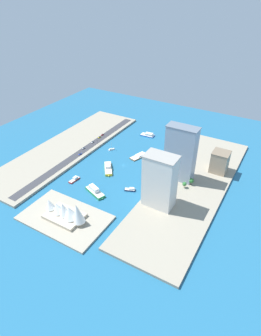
{
  "coord_description": "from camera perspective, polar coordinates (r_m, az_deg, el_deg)",
  "views": [
    {
      "loc": [
        -152.08,
        241.81,
        183.97
      ],
      "look_at": [
        -12.4,
        3.81,
        2.34
      ],
      "focal_mm": 30.26,
      "sensor_mm": 36.0,
      "label": 1
    }
  ],
  "objects": [
    {
      "name": "park_tree_cluster",
      "position": [
        305.01,
        11.65,
        -2.76
      ],
      "size": [
        9.09,
        13.51,
        7.87
      ],
      "color": "brown",
      "rests_on": "quay_west"
    },
    {
      "name": "taxi_yellow_cab",
      "position": [
        398.17,
        -6.28,
        6.2
      ],
      "size": [
        1.99,
        5.09,
        1.65
      ],
      "color": "black",
      "rests_on": "road_strip"
    },
    {
      "name": "traffic_light_waterfront",
      "position": [
        379.86,
        -6.73,
        5.34
      ],
      "size": [
        0.36,
        0.36,
        6.5
      ],
      "color": "black",
      "rests_on": "quay_east"
    },
    {
      "name": "tower_tall_glass",
      "position": [
        302.26,
        10.03,
        2.92
      ],
      "size": [
        32.93,
        15.4,
        61.47
      ],
      "color": "#8C9EB2",
      "rests_on": "quay_west"
    },
    {
      "name": "tugboat_red",
      "position": [
        319.42,
        -11.23,
        -2.27
      ],
      "size": [
        5.7,
        15.03,
        3.78
      ],
      "color": "red",
      "rests_on": "ground_plane"
    },
    {
      "name": "yacht_sleek_gray",
      "position": [
        393.74,
        8.45,
        5.31
      ],
      "size": [
        11.81,
        15.84,
        3.09
      ],
      "color": "#999EA3",
      "rests_on": "ground_plane"
    },
    {
      "name": "hotel_broad_white",
      "position": [
        263.32,
        5.9,
        -2.67
      ],
      "size": [
        30.27,
        18.91,
        54.44
      ],
      "color": "silver",
      "rests_on": "quay_west"
    },
    {
      "name": "ferry_yellow_fast",
      "position": [
        331.63,
        -4.52,
        -0.02
      ],
      "size": [
        22.79,
        26.92,
        5.95
      ],
      "color": "yellow",
      "rests_on": "ground_plane"
    },
    {
      "name": "catamaran_blue",
      "position": [
        407.26,
        3.56,
        6.7
      ],
      "size": [
        21.02,
        10.72,
        4.44
      ],
      "color": "blue",
      "rests_on": "ground_plane"
    },
    {
      "name": "apartment_midrise_tan",
      "position": [
        333.3,
        17.54,
        1.2
      ],
      "size": [
        18.65,
        18.64,
        24.85
      ],
      "color": "tan",
      "rests_on": "quay_west"
    },
    {
      "name": "road_strip",
      "position": [
        369.66,
        -9.55,
        3.49
      ],
      "size": [
        10.42,
        228.0,
        0.15
      ],
      "primitive_type": "cube",
      "color": "#38383D",
      "rests_on": "quay_east"
    },
    {
      "name": "pickup_red",
      "position": [
        404.81,
        -5.67,
        6.71
      ],
      "size": [
        1.96,
        4.37,
        1.51
      ],
      "color": "black",
      "rests_on": "road_strip"
    },
    {
      "name": "quay_east",
      "position": [
        384.95,
        -12.38,
        4.19
      ],
      "size": [
        70.0,
        240.0,
        2.65
      ],
      "primitive_type": "cube",
      "color": "#9E937F",
      "rests_on": "ground_plane"
    },
    {
      "name": "barge_flat_brown",
      "position": [
        356.24,
        1.75,
        2.47
      ],
      "size": [
        15.7,
        24.78,
        3.03
      ],
      "color": "brown",
      "rests_on": "ground_plane"
    },
    {
      "name": "patrol_launch_navy",
      "position": [
        298.66,
        -0.06,
        -4.35
      ],
      "size": [
        12.68,
        8.26,
        3.56
      ],
      "color": "#1E284C",
      "rests_on": "ground_plane"
    },
    {
      "name": "sailboat_small_white",
      "position": [
        371.76,
        -3.85,
        3.79
      ],
      "size": [
        6.01,
        9.14,
        12.07
      ],
      "color": "white",
      "rests_on": "ground_plane"
    },
    {
      "name": "quay_west",
      "position": [
        310.31,
        12.08,
        -3.57
      ],
      "size": [
        70.0,
        240.0,
        2.65
      ],
      "primitive_type": "cube",
      "color": "#9E937F",
      "rests_on": "ground_plane"
    },
    {
      "name": "ground_plane",
      "position": [
        339.77,
        -1.48,
        0.56
      ],
      "size": [
        440.0,
        440.0,
        0.0
      ],
      "primitive_type": "plane",
      "color": "#23668E"
    },
    {
      "name": "peninsula_point",
      "position": [
        273.41,
        -13.07,
        -9.75
      ],
      "size": [
        80.52,
        49.83,
        2.0
      ],
      "primitive_type": "cube",
      "color": "#A89E89",
      "rests_on": "ground_plane"
    },
    {
      "name": "opera_landmark",
      "position": [
        266.12,
        -12.87,
        -8.59
      ],
      "size": [
        46.29,
        24.22,
        22.55
      ],
      "color": "#BCAD93",
      "rests_on": "peninsula_point"
    },
    {
      "name": "sedan_silver",
      "position": [
        373.39,
        -9.45,
        3.97
      ],
      "size": [
        2.15,
        4.8,
        1.58
      ],
      "color": "black",
      "rests_on": "road_strip"
    },
    {
      "name": "van_white",
      "position": [
        386.39,
        -7.64,
        5.2
      ],
      "size": [
        2.14,
        4.94,
        1.59
      ],
      "color": "black",
      "rests_on": "road_strip"
    },
    {
      "name": "ferry_green_doubledeck",
      "position": [
        296.92,
        -7.2,
        -4.62
      ],
      "size": [
        27.62,
        16.88,
        7.37
      ],
      "color": "#2D8C4C",
      "rests_on": "ground_plane"
    },
    {
      "name": "hatchback_blue",
      "position": [
        360.96,
        -10.11,
        2.81
      ],
      "size": [
        2.09,
        4.69,
        1.68
      ],
      "color": "black",
      "rests_on": "road_strip"
    }
  ]
}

